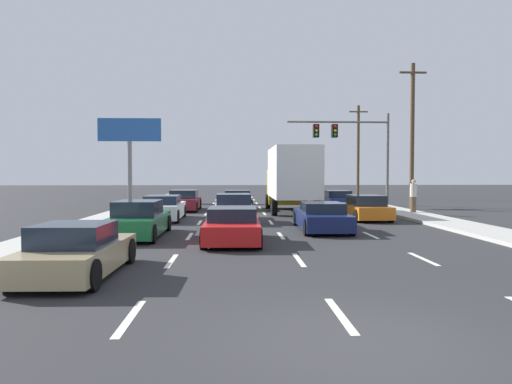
{
  "coord_description": "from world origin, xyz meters",
  "views": [
    {
      "loc": [
        -1.72,
        -6.28,
        2.3
      ],
      "look_at": [
        -0.88,
        12.51,
        1.6
      ],
      "focal_mm": 33.29,
      "sensor_mm": 36.0,
      "label": 1
    }
  ],
  "objects_px": {
    "car_green": "(139,221)",
    "car_orange": "(364,208)",
    "box_truck": "(291,176)",
    "traffic_signal_mast": "(346,138)",
    "car_blue": "(337,201)",
    "car_white": "(164,208)",
    "car_navy": "(322,217)",
    "car_red": "(232,226)",
    "pedestrian_near_corner": "(413,196)",
    "roadside_billboard": "(130,140)",
    "car_maroon": "(184,201)",
    "car_black": "(237,201)",
    "utility_pole_far": "(358,150)",
    "utility_pole_mid": "(412,134)",
    "car_tan": "(77,252)",
    "car_silver": "(234,209)"
  },
  "relations": [
    {
      "from": "utility_pole_mid",
      "to": "utility_pole_far",
      "type": "distance_m",
      "value": 14.86
    },
    {
      "from": "car_red",
      "to": "roadside_billboard",
      "type": "xyz_separation_m",
      "value": [
        -8.82,
        24.73,
        4.66
      ]
    },
    {
      "from": "utility_pole_mid",
      "to": "car_black",
      "type": "bearing_deg",
      "value": -179.49
    },
    {
      "from": "box_truck",
      "to": "traffic_signal_mast",
      "type": "bearing_deg",
      "value": 51.94
    },
    {
      "from": "roadside_billboard",
      "to": "pedestrian_near_corner",
      "type": "distance_m",
      "value": 24.1
    },
    {
      "from": "car_red",
      "to": "pedestrian_near_corner",
      "type": "bearing_deg",
      "value": 45.93
    },
    {
      "from": "car_red",
      "to": "car_black",
      "type": "bearing_deg",
      "value": 89.04
    },
    {
      "from": "car_maroon",
      "to": "box_truck",
      "type": "relative_size",
      "value": 0.54
    },
    {
      "from": "car_maroon",
      "to": "car_white",
      "type": "bearing_deg",
      "value": -93.4
    },
    {
      "from": "car_silver",
      "to": "utility_pole_far",
      "type": "bearing_deg",
      "value": 61.85
    },
    {
      "from": "box_truck",
      "to": "utility_pole_far",
      "type": "relative_size",
      "value": 0.92
    },
    {
      "from": "car_red",
      "to": "utility_pole_mid",
      "type": "distance_m",
      "value": 19.61
    },
    {
      "from": "car_blue",
      "to": "car_white",
      "type": "bearing_deg",
      "value": -145.46
    },
    {
      "from": "car_green",
      "to": "car_red",
      "type": "distance_m",
      "value": 3.82
    },
    {
      "from": "car_red",
      "to": "car_navy",
      "type": "bearing_deg",
      "value": 42.33
    },
    {
      "from": "box_truck",
      "to": "roadside_billboard",
      "type": "relative_size",
      "value": 1.18
    },
    {
      "from": "car_green",
      "to": "car_black",
      "type": "bearing_deg",
      "value": 74.41
    },
    {
      "from": "car_green",
      "to": "roadside_billboard",
      "type": "xyz_separation_m",
      "value": [
        -5.36,
        23.12,
        4.61
      ]
    },
    {
      "from": "car_red",
      "to": "car_blue",
      "type": "bearing_deg",
      "value": 65.76
    },
    {
      "from": "car_maroon",
      "to": "utility_pole_mid",
      "type": "relative_size",
      "value": 0.46
    },
    {
      "from": "traffic_signal_mast",
      "to": "car_orange",
      "type": "bearing_deg",
      "value": -98.27
    },
    {
      "from": "car_silver",
      "to": "car_red",
      "type": "height_order",
      "value": "car_silver"
    },
    {
      "from": "traffic_signal_mast",
      "to": "roadside_billboard",
      "type": "relative_size",
      "value": 1.07
    },
    {
      "from": "car_maroon",
      "to": "car_black",
      "type": "relative_size",
      "value": 1.1
    },
    {
      "from": "car_green",
      "to": "car_orange",
      "type": "xyz_separation_m",
      "value": [
        10.16,
        6.35,
        -0.03
      ]
    },
    {
      "from": "utility_pole_far",
      "to": "car_blue",
      "type": "bearing_deg",
      "value": -109.71
    },
    {
      "from": "car_green",
      "to": "car_red",
      "type": "bearing_deg",
      "value": -25.0
    },
    {
      "from": "car_orange",
      "to": "traffic_signal_mast",
      "type": "distance_m",
      "value": 11.43
    },
    {
      "from": "car_black",
      "to": "car_silver",
      "type": "relative_size",
      "value": 0.86
    },
    {
      "from": "car_white",
      "to": "car_orange",
      "type": "distance_m",
      "value": 10.21
    },
    {
      "from": "car_green",
      "to": "car_blue",
      "type": "relative_size",
      "value": 1.02
    },
    {
      "from": "car_navy",
      "to": "car_green",
      "type": "bearing_deg",
      "value": -166.52
    },
    {
      "from": "car_green",
      "to": "pedestrian_near_corner",
      "type": "xyz_separation_m",
      "value": [
        13.71,
        8.97,
        0.48
      ]
    },
    {
      "from": "car_maroon",
      "to": "car_blue",
      "type": "xyz_separation_m",
      "value": [
        9.96,
        0.81,
        -0.04
      ]
    },
    {
      "from": "car_green",
      "to": "roadside_billboard",
      "type": "relative_size",
      "value": 0.66
    },
    {
      "from": "car_silver",
      "to": "pedestrian_near_corner",
      "type": "distance_m",
      "value": 10.76
    },
    {
      "from": "car_red",
      "to": "traffic_signal_mast",
      "type": "height_order",
      "value": "traffic_signal_mast"
    },
    {
      "from": "car_maroon",
      "to": "box_truck",
      "type": "bearing_deg",
      "value": -16.86
    },
    {
      "from": "car_green",
      "to": "car_black",
      "type": "distance_m",
      "value": 13.81
    },
    {
      "from": "box_truck",
      "to": "car_navy",
      "type": "height_order",
      "value": "box_truck"
    },
    {
      "from": "car_maroon",
      "to": "car_navy",
      "type": "relative_size",
      "value": 0.94
    },
    {
      "from": "car_tan",
      "to": "car_black",
      "type": "relative_size",
      "value": 1.02
    },
    {
      "from": "car_maroon",
      "to": "utility_pole_far",
      "type": "bearing_deg",
      "value": 45.53
    },
    {
      "from": "utility_pole_mid",
      "to": "car_tan",
      "type": "bearing_deg",
      "value": -127.19
    },
    {
      "from": "traffic_signal_mast",
      "to": "utility_pole_far",
      "type": "relative_size",
      "value": 0.83
    },
    {
      "from": "car_orange",
      "to": "utility_pole_far",
      "type": "distance_m",
      "value": 22.93
    },
    {
      "from": "car_maroon",
      "to": "car_orange",
      "type": "bearing_deg",
      "value": -33.01
    },
    {
      "from": "car_black",
      "to": "car_navy",
      "type": "xyz_separation_m",
      "value": [
        3.39,
        -11.6,
        -0.03
      ]
    },
    {
      "from": "car_green",
      "to": "box_truck",
      "type": "relative_size",
      "value": 0.56
    },
    {
      "from": "car_silver",
      "to": "car_navy",
      "type": "xyz_separation_m",
      "value": [
        3.63,
        -3.98,
        -0.07
      ]
    }
  ]
}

